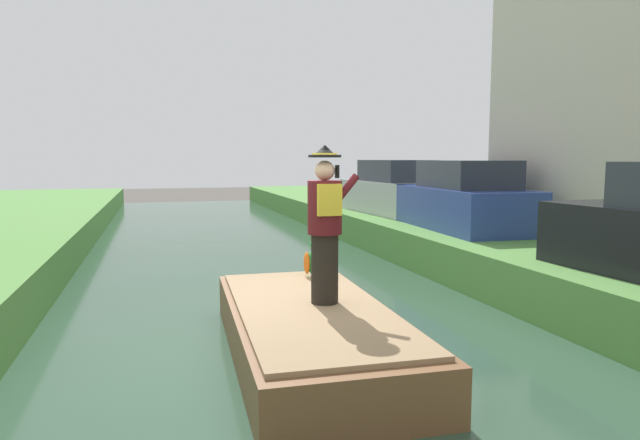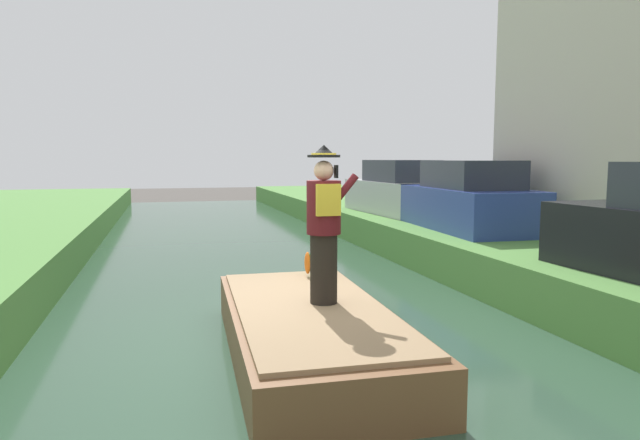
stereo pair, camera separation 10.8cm
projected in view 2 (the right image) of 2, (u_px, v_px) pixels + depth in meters
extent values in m
plane|color=#4C4742|center=(298.00, 348.00, 7.09)|extent=(80.00, 80.00, 0.00)
cube|color=#33513D|center=(298.00, 344.00, 7.08)|extent=(6.60, 48.00, 0.10)
cube|color=brown|center=(310.00, 333.00, 6.49)|extent=(1.97, 4.27, 0.56)
cube|color=#997A56|center=(309.00, 307.00, 6.46)|extent=(1.81, 3.93, 0.05)
cylinder|color=black|center=(324.00, 268.00, 6.53)|extent=(0.32, 0.32, 0.82)
cylinder|color=#561419|center=(324.00, 207.00, 6.45)|extent=(0.40, 0.40, 0.62)
cube|color=gold|center=(328.00, 200.00, 6.26)|extent=(0.28, 0.06, 0.36)
sphere|color=#DBA884|center=(324.00, 171.00, 6.40)|extent=(0.23, 0.23, 0.23)
cylinder|color=black|center=(324.00, 156.00, 6.39)|extent=(0.38, 0.38, 0.03)
cone|color=black|center=(324.00, 150.00, 6.38)|extent=(0.26, 0.26, 0.12)
cylinder|color=gold|center=(324.00, 154.00, 6.38)|extent=(0.29, 0.29, 0.02)
cylinder|color=#561419|center=(343.00, 192.00, 6.45)|extent=(0.38, 0.09, 0.43)
cube|color=black|center=(336.00, 172.00, 6.38)|extent=(0.03, 0.08, 0.15)
ellipsoid|color=green|center=(317.00, 262.00, 8.04)|extent=(0.26, 0.32, 0.40)
sphere|color=green|center=(318.00, 244.00, 7.97)|extent=(0.20, 0.20, 0.20)
cone|color=yellow|center=(320.00, 246.00, 7.87)|extent=(0.09, 0.09, 0.09)
ellipsoid|color=orange|center=(308.00, 263.00, 8.00)|extent=(0.08, 0.20, 0.32)
ellipsoid|color=orange|center=(326.00, 262.00, 8.07)|extent=(0.08, 0.20, 0.32)
cube|color=#2D4293|center=(465.00, 208.00, 12.35)|extent=(1.91, 4.08, 0.90)
cube|color=#2D333D|center=(471.00, 174.00, 12.08)|extent=(1.56, 2.27, 0.60)
cube|color=#B7B7BC|center=(398.00, 197.00, 15.91)|extent=(1.90, 4.08, 0.90)
cube|color=#2D333D|center=(401.00, 171.00, 15.64)|extent=(1.55, 2.27, 0.60)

